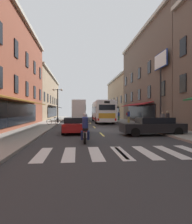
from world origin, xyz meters
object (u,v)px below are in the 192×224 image
(transit_bus, at_px, (102,111))
(pedestrian_rear, at_px, (163,120))
(sedan_far, at_px, (80,115))
(bicycle_near, at_px, (53,122))
(sedan_near, at_px, (153,126))
(sedan_mid, at_px, (76,125))
(box_truck, at_px, (79,110))
(street_lamp_twin, at_px, (58,104))
(motorcycle_rider, at_px, (85,130))
(pedestrian_mid, at_px, (119,116))
(pedestrian_near, at_px, (128,116))
(billboard_sign, at_px, (161,69))
(pedestrian_far, at_px, (168,119))

(transit_bus, distance_m, pedestrian_rear, 14.41)
(transit_bus, relative_size, pedestrian_rear, 7.88)
(sedan_far, height_order, bicycle_near, sedan_far)
(sedan_near, bearing_deg, sedan_mid, 160.64)
(box_truck, bearing_deg, sedan_near, -77.31)
(transit_bus, distance_m, sedan_mid, 15.12)
(sedan_near, relative_size, street_lamp_twin, 0.95)
(box_truck, height_order, pedestrian_rear, box_truck)
(motorcycle_rider, height_order, pedestrian_mid, pedestrian_mid)
(bicycle_near, relative_size, pedestrian_mid, 1.07)
(bicycle_near, height_order, street_lamp_twin, street_lamp_twin)
(box_truck, distance_m, pedestrian_rear, 21.41)
(box_truck, xyz_separation_m, motorcycle_rider, (0.05, -25.44, -1.22))
(box_truck, distance_m, sedan_mid, 20.84)
(transit_bus, bearing_deg, pedestrian_mid, 42.78)
(transit_bus, xyz_separation_m, sedan_far, (-3.32, 15.65, -0.96))
(pedestrian_near, bearing_deg, billboard_sign, 28.87)
(transit_bus, height_order, sedan_far, transit_bus)
(pedestrian_mid, distance_m, street_lamp_twin, 11.72)
(pedestrian_far, bearing_deg, pedestrian_near, -20.20)
(motorcycle_rider, bearing_deg, pedestrian_mid, 72.98)
(sedan_far, bearing_deg, bicycle_near, -98.66)
(pedestrian_near, relative_size, street_lamp_twin, 0.37)
(sedan_mid, bearing_deg, pedestrian_near, 54.76)
(pedestrian_near, bearing_deg, motorcycle_rider, -13.63)
(box_truck, height_order, sedan_far, box_truck)
(pedestrian_far, relative_size, street_lamp_twin, 0.34)
(pedestrian_mid, height_order, street_lamp_twin, street_lamp_twin)
(pedestrian_mid, relative_size, street_lamp_twin, 0.33)
(billboard_sign, xyz_separation_m, pedestrian_near, (-1.95, 5.81, -5.15))
(pedestrian_near, relative_size, pedestrian_far, 1.08)
(transit_bus, height_order, sedan_mid, transit_bus)
(transit_bus, distance_m, motorcycle_rider, 19.52)
(sedan_mid, bearing_deg, pedestrian_mid, 67.24)
(sedan_mid, relative_size, bicycle_near, 2.59)
(transit_bus, xyz_separation_m, box_truck, (-3.49, 6.26, 0.23))
(sedan_near, distance_m, pedestrian_rear, 3.26)
(sedan_mid, bearing_deg, pedestrian_rear, 4.56)
(box_truck, relative_size, pedestrian_near, 3.96)
(bicycle_near, bearing_deg, transit_bus, 45.08)
(pedestrian_rear, bearing_deg, bicycle_near, 177.76)
(sedan_near, distance_m, pedestrian_far, 4.83)
(pedestrian_far, bearing_deg, pedestrian_mid, -26.40)
(sedan_mid, height_order, motorcycle_rider, motorcycle_rider)
(pedestrian_rear, bearing_deg, billboard_sign, 101.11)
(box_truck, relative_size, bicycle_near, 4.18)
(billboard_sign, distance_m, bicycle_near, 13.55)
(sedan_mid, xyz_separation_m, pedestrian_near, (7.10, 10.05, 0.43))
(bicycle_near, height_order, pedestrian_rear, pedestrian_rear)
(sedan_far, height_order, pedestrian_far, pedestrian_far)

